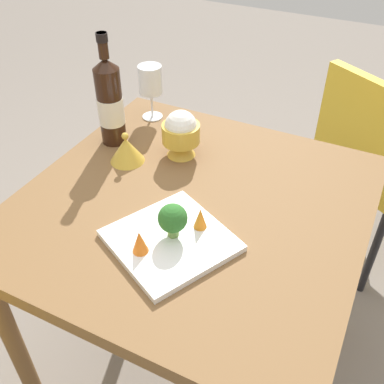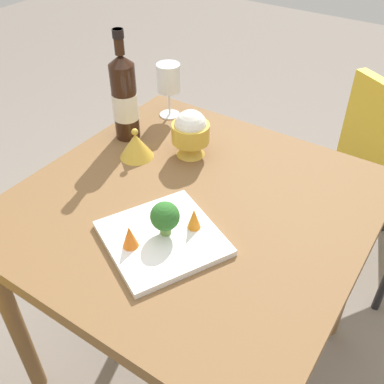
{
  "view_description": "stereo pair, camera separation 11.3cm",
  "coord_description": "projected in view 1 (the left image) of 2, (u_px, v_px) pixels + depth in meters",
  "views": [
    {
      "loc": [
        -0.79,
        -0.39,
        1.46
      ],
      "look_at": [
        0.0,
        0.0,
        0.75
      ],
      "focal_mm": 41.73,
      "sensor_mm": 36.0,
      "label": 1
    },
    {
      "loc": [
        -0.74,
        -0.49,
        1.46
      ],
      "look_at": [
        0.0,
        0.0,
        0.75
      ],
      "focal_mm": 41.73,
      "sensor_mm": 36.0,
      "label": 2
    }
  ],
  "objects": [
    {
      "name": "rice_bowl_lid",
      "position": [
        126.0,
        150.0,
        1.27
      ],
      "size": [
        0.1,
        0.1,
        0.09
      ],
      "color": "gold",
      "rests_on": "dining_table"
    },
    {
      "name": "wine_bottle",
      "position": [
        110.0,
        102.0,
        1.3
      ],
      "size": [
        0.08,
        0.08,
        0.33
      ],
      "color": "black",
      "rests_on": "dining_table"
    },
    {
      "name": "carrot_garnish_right",
      "position": [
        200.0,
        218.0,
        1.04
      ],
      "size": [
        0.03,
        0.03,
        0.05
      ],
      "color": "orange",
      "rests_on": "serving_plate"
    },
    {
      "name": "dining_table",
      "position": [
        192.0,
        225.0,
        1.21
      ],
      "size": [
        0.87,
        0.87,
        0.72
      ],
      "color": "brown",
      "rests_on": "ground_plane"
    },
    {
      "name": "rice_bowl",
      "position": [
        181.0,
        133.0,
        1.27
      ],
      "size": [
        0.11,
        0.11,
        0.14
      ],
      "color": "gold",
      "rests_on": "dining_table"
    },
    {
      "name": "ground_plane",
      "position": [
        192.0,
        355.0,
        1.61
      ],
      "size": [
        8.0,
        8.0,
        0.0
      ],
      "primitive_type": "plane",
      "color": "gray"
    },
    {
      "name": "carrot_garnish_left",
      "position": [
        140.0,
        242.0,
        0.98
      ],
      "size": [
        0.04,
        0.04,
        0.06
      ],
      "color": "orange",
      "rests_on": "serving_plate"
    },
    {
      "name": "wine_glass",
      "position": [
        150.0,
        81.0,
        1.42
      ],
      "size": [
        0.08,
        0.08,
        0.18
      ],
      "color": "white",
      "rests_on": "dining_table"
    },
    {
      "name": "serving_plate",
      "position": [
        170.0,
        240.0,
        1.03
      ],
      "size": [
        0.34,
        0.34,
        0.02
      ],
      "rotation": [
        0.0,
        0.0,
        -0.47
      ],
      "color": "white",
      "rests_on": "dining_table"
    },
    {
      "name": "chair_near_window",
      "position": [
        371.0,
        158.0,
        1.65
      ],
      "size": [
        0.55,
        0.55,
        0.85
      ],
      "rotation": [
        0.0,
        0.0,
        4.14
      ],
      "color": "gold",
      "rests_on": "ground_plane"
    },
    {
      "name": "broccoli_floret",
      "position": [
        173.0,
        219.0,
        1.0
      ],
      "size": [
        0.07,
        0.07,
        0.09
      ],
      "color": "#729E4C",
      "rests_on": "serving_plate"
    }
  ]
}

